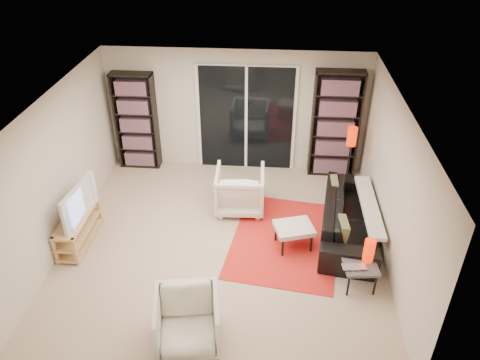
{
  "coord_description": "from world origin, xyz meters",
  "views": [
    {
      "loc": [
        0.74,
        -5.84,
        4.86
      ],
      "look_at": [
        0.25,
        0.3,
        1.0
      ],
      "focal_mm": 35.0,
      "sensor_mm": 36.0,
      "label": 1
    }
  ],
  "objects_px": {
    "bookshelf_right": "(335,125)",
    "armchair_back": "(240,190)",
    "sofa": "(350,217)",
    "floor_lamp": "(351,143)",
    "armchair_front": "(187,321)",
    "tv_stand": "(78,228)",
    "ottoman": "(294,229)",
    "side_table": "(360,267)",
    "bookshelf_left": "(136,121)"
  },
  "relations": [
    {
      "from": "bookshelf_left",
      "to": "ottoman",
      "type": "relative_size",
      "value": 2.84
    },
    {
      "from": "side_table",
      "to": "armchair_front",
      "type": "bearing_deg",
      "value": -152.67
    },
    {
      "from": "armchair_front",
      "to": "bookshelf_left",
      "type": "bearing_deg",
      "value": 101.69
    },
    {
      "from": "bookshelf_right",
      "to": "ottoman",
      "type": "distance_m",
      "value": 2.58
    },
    {
      "from": "bookshelf_right",
      "to": "sofa",
      "type": "xyz_separation_m",
      "value": [
        0.14,
        -1.94,
        -0.73
      ]
    },
    {
      "from": "sofa",
      "to": "floor_lamp",
      "type": "distance_m",
      "value": 1.51
    },
    {
      "from": "sofa",
      "to": "armchair_front",
      "type": "height_order",
      "value": "armchair_front"
    },
    {
      "from": "bookshelf_right",
      "to": "armchair_back",
      "type": "xyz_separation_m",
      "value": [
        -1.7,
        -1.38,
        -0.66
      ]
    },
    {
      "from": "side_table",
      "to": "ottoman",
      "type": "bearing_deg",
      "value": 138.64
    },
    {
      "from": "sofa",
      "to": "floor_lamp",
      "type": "bearing_deg",
      "value": 3.71
    },
    {
      "from": "bookshelf_right",
      "to": "tv_stand",
      "type": "relative_size",
      "value": 1.82
    },
    {
      "from": "bookshelf_left",
      "to": "tv_stand",
      "type": "height_order",
      "value": "bookshelf_left"
    },
    {
      "from": "ottoman",
      "to": "bookshelf_right",
      "type": "bearing_deg",
      "value": 71.66
    },
    {
      "from": "bookshelf_right",
      "to": "tv_stand",
      "type": "height_order",
      "value": "bookshelf_right"
    },
    {
      "from": "bookshelf_right",
      "to": "side_table",
      "type": "distance_m",
      "value": 3.23
    },
    {
      "from": "ottoman",
      "to": "floor_lamp",
      "type": "height_order",
      "value": "floor_lamp"
    },
    {
      "from": "bookshelf_right",
      "to": "floor_lamp",
      "type": "relative_size",
      "value": 1.65
    },
    {
      "from": "tv_stand",
      "to": "armchair_front",
      "type": "bearing_deg",
      "value": -40.95
    },
    {
      "from": "bookshelf_left",
      "to": "floor_lamp",
      "type": "bearing_deg",
      "value": -8.01
    },
    {
      "from": "floor_lamp",
      "to": "bookshelf_left",
      "type": "bearing_deg",
      "value": 171.99
    },
    {
      "from": "armchair_back",
      "to": "ottoman",
      "type": "relative_size",
      "value": 1.24
    },
    {
      "from": "armchair_back",
      "to": "armchair_front",
      "type": "bearing_deg",
      "value": 80.01
    },
    {
      "from": "bookshelf_left",
      "to": "side_table",
      "type": "height_order",
      "value": "bookshelf_left"
    },
    {
      "from": "side_table",
      "to": "sofa",
      "type": "bearing_deg",
      "value": 89.29
    },
    {
      "from": "sofa",
      "to": "ottoman",
      "type": "xyz_separation_m",
      "value": [
        -0.92,
        -0.41,
        0.02
      ]
    },
    {
      "from": "bookshelf_right",
      "to": "armchair_front",
      "type": "xyz_separation_m",
      "value": [
        -2.11,
        -4.31,
        -0.69
      ]
    },
    {
      "from": "tv_stand",
      "to": "side_table",
      "type": "height_order",
      "value": "tv_stand"
    },
    {
      "from": "armchair_front",
      "to": "side_table",
      "type": "bearing_deg",
      "value": 17.09
    },
    {
      "from": "bookshelf_right",
      "to": "side_table",
      "type": "relative_size",
      "value": 4.08
    },
    {
      "from": "bookshelf_right",
      "to": "ottoman",
      "type": "xyz_separation_m",
      "value": [
        -0.78,
        -2.36,
        -0.7
      ]
    },
    {
      "from": "tv_stand",
      "to": "sofa",
      "type": "xyz_separation_m",
      "value": [
        4.33,
        0.57,
        0.06
      ]
    },
    {
      "from": "tv_stand",
      "to": "armchair_front",
      "type": "xyz_separation_m",
      "value": [
        2.07,
        -1.8,
        0.1
      ]
    },
    {
      "from": "bookshelf_right",
      "to": "armchair_front",
      "type": "height_order",
      "value": "bookshelf_right"
    },
    {
      "from": "armchair_back",
      "to": "ottoman",
      "type": "height_order",
      "value": "armchair_back"
    },
    {
      "from": "tv_stand",
      "to": "floor_lamp",
      "type": "relative_size",
      "value": 0.9
    },
    {
      "from": "tv_stand",
      "to": "armchair_front",
      "type": "height_order",
      "value": "armchair_front"
    },
    {
      "from": "armchair_back",
      "to": "bookshelf_right",
      "type": "bearing_deg",
      "value": -143.01
    },
    {
      "from": "floor_lamp",
      "to": "tv_stand",
      "type": "bearing_deg",
      "value": -156.37
    },
    {
      "from": "bookshelf_right",
      "to": "tv_stand",
      "type": "bearing_deg",
      "value": -149.06
    },
    {
      "from": "armchair_back",
      "to": "sofa",
      "type": "bearing_deg",
      "value": 160.95
    },
    {
      "from": "bookshelf_left",
      "to": "sofa",
      "type": "bearing_deg",
      "value": -25.96
    },
    {
      "from": "tv_stand",
      "to": "ottoman",
      "type": "bearing_deg",
      "value": 2.61
    },
    {
      "from": "bookshelf_left",
      "to": "bookshelf_right",
      "type": "bearing_deg",
      "value": -0.0
    },
    {
      "from": "side_table",
      "to": "floor_lamp",
      "type": "relative_size",
      "value": 0.4
    },
    {
      "from": "tv_stand",
      "to": "floor_lamp",
      "type": "bearing_deg",
      "value": 23.63
    },
    {
      "from": "armchair_back",
      "to": "floor_lamp",
      "type": "distance_m",
      "value": 2.17
    },
    {
      "from": "armchair_front",
      "to": "floor_lamp",
      "type": "relative_size",
      "value": 0.62
    },
    {
      "from": "bookshelf_right",
      "to": "armchair_front",
      "type": "relative_size",
      "value": 2.64
    },
    {
      "from": "bookshelf_right",
      "to": "armchair_back",
      "type": "bearing_deg",
      "value": -141.01
    },
    {
      "from": "bookshelf_right",
      "to": "sofa",
      "type": "relative_size",
      "value": 0.94
    }
  ]
}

